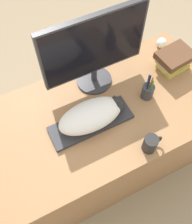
# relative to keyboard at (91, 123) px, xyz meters

# --- Properties ---
(ground_plane) EXTENTS (12.00, 12.00, 0.00)m
(ground_plane) POSITION_rel_keyboard_xyz_m (0.09, -0.34, -0.73)
(ground_plane) COLOR #998466
(desk) EXTENTS (1.44, 0.76, 0.72)m
(desk) POSITION_rel_keyboard_xyz_m (0.09, 0.04, -0.37)
(desk) COLOR #9E7047
(desk) RESTS_ON ground_plane
(keyboard) EXTENTS (0.47, 0.16, 0.02)m
(keyboard) POSITION_rel_keyboard_xyz_m (0.00, 0.00, 0.00)
(keyboard) COLOR #2D2D33
(keyboard) RESTS_ON desk
(cat) EXTENTS (0.39, 0.18, 0.13)m
(cat) POSITION_rel_keyboard_xyz_m (0.02, 0.00, 0.08)
(cat) COLOR white
(cat) RESTS_ON keyboard
(monitor) EXTENTS (0.61, 0.22, 0.50)m
(monitor) POSITION_rel_keyboard_xyz_m (0.15, 0.26, 0.27)
(monitor) COLOR #333338
(monitor) RESTS_ON desk
(coffee_mug) EXTENTS (0.11, 0.08, 0.11)m
(coffee_mug) POSITION_rel_keyboard_xyz_m (0.21, -0.27, 0.04)
(coffee_mug) COLOR black
(coffee_mug) RESTS_ON desk
(pen_cup) EXTENTS (0.07, 0.07, 0.21)m
(pen_cup) POSITION_rel_keyboard_xyz_m (0.38, 0.02, 0.04)
(pen_cup) COLOR #38383D
(pen_cup) RESTS_ON desk
(baseball) EXTENTS (0.07, 0.07, 0.07)m
(baseball) POSITION_rel_keyboard_xyz_m (0.69, 0.32, 0.02)
(baseball) COLOR silver
(baseball) RESTS_ON desk
(book_stack) EXTENTS (0.23, 0.18, 0.14)m
(book_stack) POSITION_rel_keyboard_xyz_m (0.65, 0.14, 0.06)
(book_stack) COLOR #CCC14C
(book_stack) RESTS_ON desk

